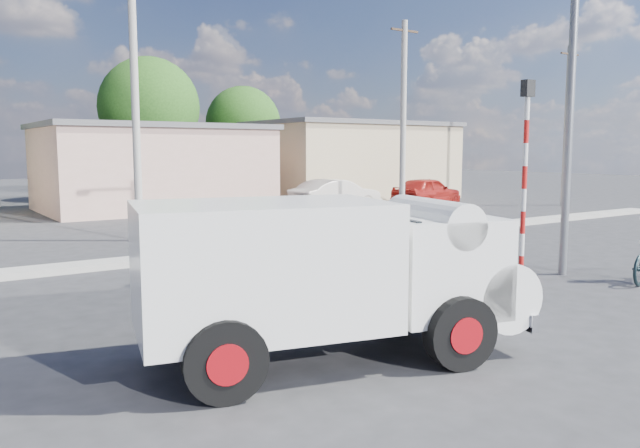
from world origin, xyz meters
TOP-DOWN VIEW (x-y plane):
  - ground_plane at (0.00, 0.00)m, footprint 120.00×120.00m
  - median at (0.00, 8.00)m, footprint 40.00×0.80m
  - truck at (-3.42, -0.60)m, footprint 5.61×3.12m
  - car_cream at (8.54, 16.04)m, footprint 4.69×2.07m
  - car_red at (13.86, 15.58)m, footprint 4.67×2.73m
  - traffic_pole at (3.20, 1.50)m, footprint 0.28×0.18m
  - streetlight at (4.14, 1.20)m, footprint 2.34×0.22m
  - building_row at (1.10, 22.00)m, footprint 37.80×7.30m
  - tree_row at (-2.27, 28.62)m, footprint 34.13×7.32m
  - utility_poles at (3.25, 12.00)m, footprint 35.40×0.24m

SIDE VIEW (x-z plane):
  - ground_plane at x=0.00m, z-range 0.00..0.00m
  - median at x=0.00m, z-range 0.00..0.16m
  - car_red at x=13.86m, z-range 0.00..1.49m
  - car_cream at x=8.54m, z-range 0.00..1.50m
  - truck at x=-3.42m, z-range 0.12..2.31m
  - building_row at x=1.10m, z-range -0.09..4.35m
  - traffic_pole at x=3.20m, z-range 0.41..4.77m
  - utility_poles at x=3.25m, z-range 0.07..8.07m
  - tree_row at x=-2.27m, z-range 0.78..8.88m
  - streetlight at x=4.14m, z-range 0.46..9.46m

